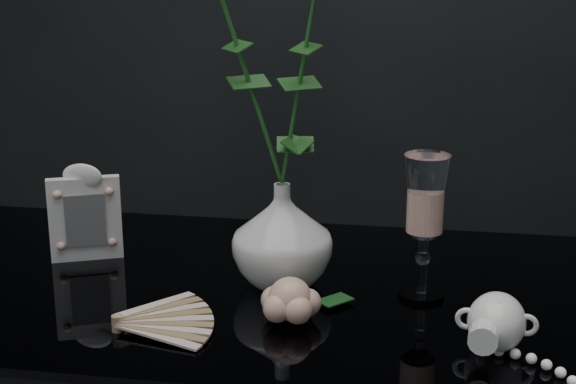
% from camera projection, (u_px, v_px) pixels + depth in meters
% --- Properties ---
extents(vase, '(0.18, 0.18, 0.15)m').
position_uv_depth(vase, '(282.00, 235.00, 1.25)').
color(vase, silver).
rests_on(vase, table).
extents(wine_glass, '(0.08, 0.08, 0.20)m').
position_uv_depth(wine_glass, '(424.00, 228.00, 1.19)').
color(wine_glass, white).
rests_on(wine_glass, table).
extents(picture_frame, '(0.14, 0.12, 0.15)m').
position_uv_depth(picture_frame, '(85.00, 212.00, 1.34)').
color(picture_frame, silver).
rests_on(picture_frame, table).
extents(paper_fan, '(0.27, 0.22, 0.03)m').
position_uv_depth(paper_fan, '(117.00, 322.00, 1.12)').
color(paper_fan, beige).
rests_on(paper_fan, table).
extents(loose_rose, '(0.18, 0.21, 0.06)m').
position_uv_depth(loose_rose, '(290.00, 300.00, 1.14)').
color(loose_rose, '#DFAB90').
rests_on(loose_rose, table).
extents(pearl_jar, '(0.27, 0.28, 0.07)m').
position_uv_depth(pearl_jar, '(497.00, 319.00, 1.07)').
color(pearl_jar, white).
rests_on(pearl_jar, table).
extents(roses, '(0.22, 0.11, 0.39)m').
position_uv_depth(roses, '(269.00, 43.00, 1.16)').
color(roses, '#F7B398').
rests_on(roses, vase).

